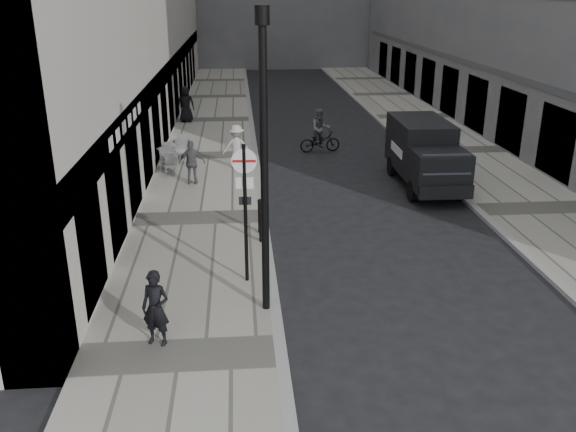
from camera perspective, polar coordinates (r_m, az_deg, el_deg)
name	(u,v)px	position (r m, az deg, el deg)	size (l,w,h in m)	color
sidewalk	(209,156)	(26.58, -7.40, 5.56)	(4.00, 60.00, 0.12)	#A09D91
far_sidewalk	(458,151)	(28.27, 15.59, 5.88)	(4.00, 60.00, 0.12)	#A09D91
walking_man	(156,308)	(12.47, -12.28, -8.44)	(0.58, 0.38, 1.59)	black
sign_post	(245,196)	(14.26, -4.05, 1.92)	(0.59, 0.10, 3.42)	black
lamppost	(264,153)	(12.51, -2.25, 5.93)	(0.29, 0.29, 6.44)	black
bollard_near	(261,227)	(17.15, -2.53, -1.04)	(0.12, 0.12, 0.87)	black
bollard_far	(260,217)	(17.76, -2.63, -0.09)	(0.13, 0.13, 0.97)	black
panel_van	(424,151)	(22.75, 12.64, 5.95)	(1.92, 4.99, 2.33)	black
cyclist	(320,135)	(27.20, 3.02, 7.56)	(1.86, 0.84, 1.94)	black
pedestrian_a	(192,163)	(22.45, -8.97, 4.96)	(0.94, 0.39, 1.60)	#535257
pedestrian_b	(237,147)	(24.29, -4.84, 6.48)	(1.12, 0.64, 1.73)	#B8B1A9
pedestrian_c	(186,104)	(33.41, -9.55, 10.29)	(0.93, 0.60, 1.89)	black
cafe_table_near	(171,161)	(24.14, -10.90, 5.04)	(0.66, 1.50, 0.85)	#A3A4A6
cafe_table_mid	(166,156)	(24.81, -11.33, 5.51)	(0.72, 1.63, 0.93)	#ACACAF
cafe_table_far	(182,148)	(25.90, -9.88, 6.28)	(0.75, 1.69, 0.96)	silver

